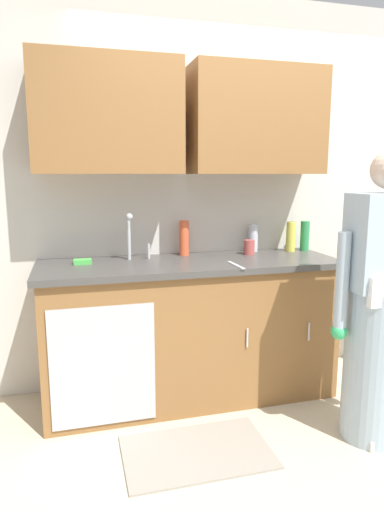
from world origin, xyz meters
The scene contains 14 objects.
ground_plane centered at (0.00, 0.00, 0.00)m, with size 9.00×9.00×0.00m, color beige.
kitchen_wall_with_uppers centered at (-0.14, 0.99, 1.48)m, with size 4.80×0.44×2.70m.
counter_cabinet centered at (-0.55, 0.70, 0.45)m, with size 1.90×0.62×0.90m.
countertop centered at (-0.55, 0.70, 0.92)m, with size 1.96×0.66×0.04m, color #474442.
sink centered at (-0.89, 0.71, 0.93)m, with size 0.50×0.36×0.35m.
person_at_sink centered at (0.33, -0.05, 0.69)m, with size 0.55×0.34×1.62m.
floor_mat centered at (-0.68, 0.05, 0.01)m, with size 0.80×0.50×0.01m, color gray.
bottle_water_short centered at (0.37, 0.87, 1.05)m, with size 0.07×0.07×0.22m, color #2D8C4C.
bottle_cleaner_spray centered at (0.26, 0.87, 1.05)m, with size 0.07×0.07×0.22m, color #D8D14C.
bottle_dish_liquid centered at (-0.54, 0.91, 1.06)m, with size 0.07×0.07×0.24m, color #E05933.
bottle_water_tall centered at (-0.01, 0.94, 1.04)m, with size 0.07×0.07×0.20m, color silver.
cup_by_sink centered at (-0.09, 0.82, 0.99)m, with size 0.08×0.08×0.10m, color #B24C47.
knife_on_counter centered at (-0.32, 0.48, 0.94)m, with size 0.24×0.02×0.01m, color silver.
sponge centered at (-1.23, 0.77, 0.96)m, with size 0.11×0.07×0.03m, color #4CBF4C.
Camera 1 is at (-1.28, -2.06, 1.49)m, focal length 31.17 mm.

